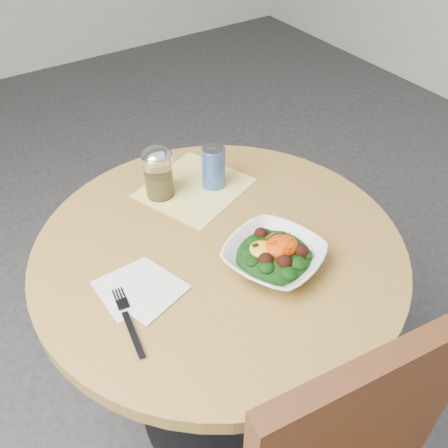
{
  "coord_description": "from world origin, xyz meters",
  "views": [
    {
      "loc": [
        -0.47,
        -0.73,
        1.58
      ],
      "look_at": [
        0.02,
        0.0,
        0.81
      ],
      "focal_mm": 40.0,
      "sensor_mm": 36.0,
      "label": 1
    }
  ],
  "objects": [
    {
      "name": "fork",
      "position": [
        -0.28,
        -0.09,
        0.76
      ],
      "size": [
        0.05,
        0.19,
        0.0
      ],
      "color": "black",
      "rests_on": "table"
    },
    {
      "name": "beverage_can",
      "position": [
        0.12,
        0.21,
        0.81
      ],
      "size": [
        0.06,
        0.06,
        0.12
      ],
      "color": "navy",
      "rests_on": "table"
    },
    {
      "name": "salad_bowl",
      "position": [
        0.07,
        -0.12,
        0.78
      ],
      "size": [
        0.28,
        0.28,
        0.08
      ],
      "color": "white",
      "rests_on": "table"
    },
    {
      "name": "table",
      "position": [
        0.0,
        0.0,
        0.55
      ],
      "size": [
        0.9,
        0.9,
        0.75
      ],
      "color": "black",
      "rests_on": "ground"
    },
    {
      "name": "ground",
      "position": [
        0.0,
        0.0,
        0.0
      ],
      "size": [
        6.0,
        6.0,
        0.0
      ],
      "primitive_type": "plane",
      "color": "#29292B",
      "rests_on": "ground"
    },
    {
      "name": "cloth_napkin",
      "position": [
        0.07,
        0.23,
        0.75
      ],
      "size": [
        0.34,
        0.32,
        0.0
      ],
      "primitive_type": "cube",
      "rotation": [
        0.0,
        0.0,
        0.38
      ],
      "color": "yellow",
      "rests_on": "table"
    },
    {
      "name": "paper_napkins",
      "position": [
        -0.22,
        -0.02,
        0.75
      ],
      "size": [
        0.18,
        0.18,
        0.0
      ],
      "color": "silver",
      "rests_on": "table"
    },
    {
      "name": "spice_shaker",
      "position": [
        -0.02,
        0.26,
        0.82
      ],
      "size": [
        0.08,
        0.08,
        0.14
      ],
      "color": "silver",
      "rests_on": "table"
    }
  ]
}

